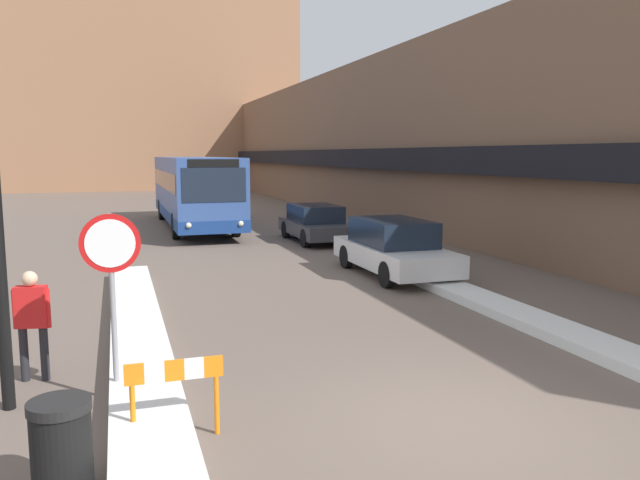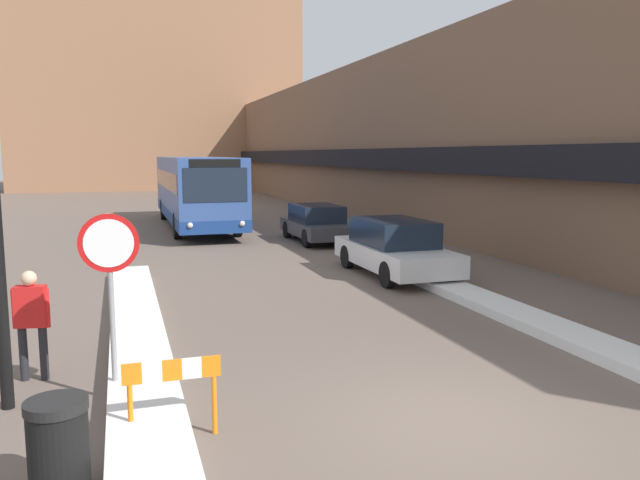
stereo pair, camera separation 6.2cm
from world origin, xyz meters
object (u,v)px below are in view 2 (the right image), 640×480
object	(u,v)px
parked_car_back	(317,223)
trash_bin	(58,447)
pedestrian	(31,315)
street_lamp	(11,92)
stop_sign	(110,266)
city_bus	(195,189)
construction_barricade	(172,383)
parked_car_front	(394,247)

from	to	relation	value
parked_car_back	trash_bin	distance (m)	17.76
pedestrian	street_lamp	bearing A→B (deg)	-74.13
pedestrian	stop_sign	bearing A→B (deg)	-35.07
city_bus	construction_barricade	xyz separation A→B (m)	(-2.74, -21.20, -1.02)
parked_car_front	trash_bin	distance (m)	11.90
city_bus	pedestrian	size ratio (longest dim) A/B	7.71
city_bus	stop_sign	distance (m)	20.12
trash_bin	construction_barricade	distance (m)	1.45
parked_car_back	stop_sign	size ratio (longest dim) A/B	1.72
parked_car_front	construction_barricade	xyz separation A→B (m)	(-6.52, -8.23, -0.08)
city_bus	parked_car_front	size ratio (longest dim) A/B	2.70
pedestrian	trash_bin	xyz separation A→B (m)	(0.62, -3.44, -0.49)
pedestrian	city_bus	bearing A→B (deg)	87.94
street_lamp	construction_barricade	distance (m)	4.04
city_bus	pedestrian	bearing A→B (deg)	-103.57
pedestrian	trash_bin	bearing A→B (deg)	-68.20
stop_sign	street_lamp	world-z (taller)	street_lamp
city_bus	pedestrian	distance (m)	19.20
stop_sign	pedestrian	world-z (taller)	stop_sign
pedestrian	construction_barricade	bearing A→B (deg)	-43.88
stop_sign	pedestrian	bearing A→B (deg)	133.42
stop_sign	trash_bin	world-z (taller)	stop_sign
parked_car_front	street_lamp	world-z (taller)	street_lamp
parked_car_back	trash_bin	world-z (taller)	parked_car_back
trash_bin	construction_barricade	world-z (taller)	trash_bin
city_bus	trash_bin	distance (m)	22.46
city_bus	stop_sign	world-z (taller)	city_bus
stop_sign	city_bus	bearing A→B (deg)	80.32
pedestrian	parked_car_front	bearing A→B (deg)	45.94
parked_car_front	stop_sign	xyz separation A→B (m)	(-7.16, -6.86, 1.06)
parked_car_front	pedestrian	xyz separation A→B (m)	(-8.28, -5.67, 0.21)
trash_bin	construction_barricade	bearing A→B (deg)	37.90
pedestrian	trash_bin	distance (m)	3.53
parked_car_back	construction_barricade	world-z (taller)	parked_car_back
parked_car_back	city_bus	bearing A→B (deg)	121.91
street_lamp	parked_car_back	bearing A→B (deg)	58.90
construction_barricade	trash_bin	bearing A→B (deg)	-142.10
street_lamp	pedestrian	distance (m)	3.19
city_bus	parked_car_back	xyz separation A→B (m)	(3.77, -6.06, -1.00)
city_bus	parked_car_back	bearing A→B (deg)	-58.09
parked_car_back	trash_bin	xyz separation A→B (m)	(-7.65, -16.03, -0.22)
parked_car_front	trash_bin	world-z (taller)	parked_car_front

